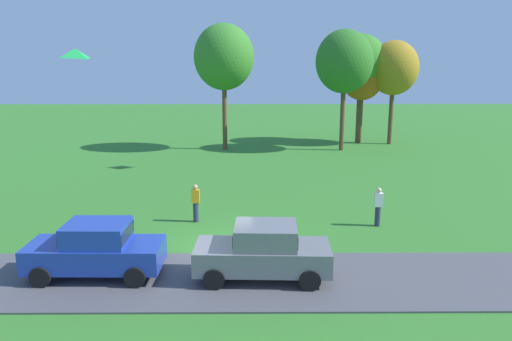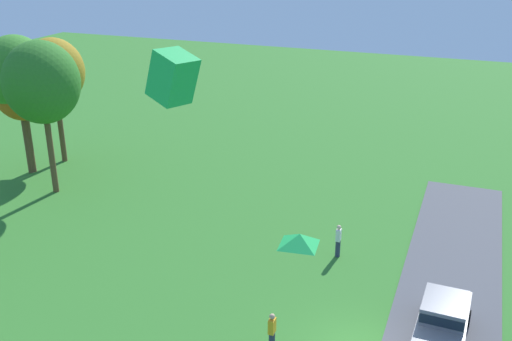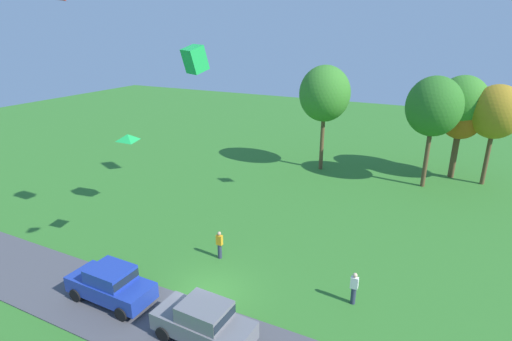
{
  "view_description": "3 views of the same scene",
  "coord_description": "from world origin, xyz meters",
  "px_view_note": "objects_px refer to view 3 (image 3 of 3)",
  "views": [
    {
      "loc": [
        1.29,
        -18.03,
        7.18
      ],
      "look_at": [
        1.44,
        4.22,
        2.1
      ],
      "focal_mm": 35.0,
      "sensor_mm": 36.0,
      "label": 1
    },
    {
      "loc": [
        -18.84,
        -2.89,
        14.93
      ],
      "look_at": [
        2.59,
        5.29,
        5.72
      ],
      "focal_mm": 42.0,
      "sensor_mm": 36.0,
      "label": 2
    },
    {
      "loc": [
        9.74,
        -14.04,
        12.63
      ],
      "look_at": [
        -0.49,
        6.41,
        4.53
      ],
      "focal_mm": 28.0,
      "sensor_mm": 36.0,
      "label": 3
    }
  ],
  "objects_px": {
    "car_sedan_mid_row": "(111,283)",
    "tree_lone_near": "(434,107)",
    "person_on_lawn": "(354,288)",
    "person_beside_suv": "(220,245)",
    "tree_right_of_center": "(325,94)",
    "car_sedan_by_flagpole": "(204,321)",
    "kite_diamond_high_left": "(128,137)",
    "tree_left_of_center": "(462,104)",
    "tree_far_left": "(496,112)",
    "kite_box_near_flag": "(195,59)",
    "tree_center_back": "(462,117)"
  },
  "relations": [
    {
      "from": "car_sedan_mid_row",
      "to": "tree_lone_near",
      "type": "distance_m",
      "value": 26.81
    },
    {
      "from": "car_sedan_mid_row",
      "to": "person_on_lawn",
      "type": "height_order",
      "value": "car_sedan_mid_row"
    },
    {
      "from": "person_on_lawn",
      "to": "person_beside_suv",
      "type": "height_order",
      "value": "same"
    },
    {
      "from": "person_on_lawn",
      "to": "tree_right_of_center",
      "type": "xyz_separation_m",
      "value": [
        -7.61,
        18.52,
        6.27
      ]
    },
    {
      "from": "car_sedan_by_flagpole",
      "to": "kite_diamond_high_left",
      "type": "xyz_separation_m",
      "value": [
        -6.94,
        3.8,
        6.27
      ]
    },
    {
      "from": "person_on_lawn",
      "to": "tree_left_of_center",
      "type": "height_order",
      "value": "tree_left_of_center"
    },
    {
      "from": "car_sedan_mid_row",
      "to": "tree_left_of_center",
      "type": "xyz_separation_m",
      "value": [
        14.15,
        26.77,
        5.62
      ]
    },
    {
      "from": "tree_right_of_center",
      "to": "tree_far_left",
      "type": "xyz_separation_m",
      "value": [
        13.75,
        2.42,
        -0.88
      ]
    },
    {
      "from": "person_on_lawn",
      "to": "kite_box_near_flag",
      "type": "distance_m",
      "value": 14.93
    },
    {
      "from": "tree_right_of_center",
      "to": "kite_diamond_high_left",
      "type": "relative_size",
      "value": 9.34
    },
    {
      "from": "person_beside_suv",
      "to": "tree_left_of_center",
      "type": "height_order",
      "value": "tree_left_of_center"
    },
    {
      "from": "car_sedan_by_flagpole",
      "to": "tree_right_of_center",
      "type": "xyz_separation_m",
      "value": [
        -2.54,
        23.85,
        6.11
      ]
    },
    {
      "from": "tree_far_left",
      "to": "kite_box_near_flag",
      "type": "distance_m",
      "value": 25.1
    },
    {
      "from": "person_on_lawn",
      "to": "tree_lone_near",
      "type": "height_order",
      "value": "tree_lone_near"
    },
    {
      "from": "tree_right_of_center",
      "to": "kite_diamond_high_left",
      "type": "xyz_separation_m",
      "value": [
        -4.4,
        -20.05,
        0.16
      ]
    },
    {
      "from": "kite_diamond_high_left",
      "to": "kite_box_near_flag",
      "type": "bearing_deg",
      "value": 71.72
    },
    {
      "from": "person_beside_suv",
      "to": "kite_diamond_high_left",
      "type": "xyz_separation_m",
      "value": [
        -4.06,
        -2.15,
        6.44
      ]
    },
    {
      "from": "kite_box_near_flag",
      "to": "person_beside_suv",
      "type": "bearing_deg",
      "value": -40.04
    },
    {
      "from": "person_on_lawn",
      "to": "tree_center_back",
      "type": "relative_size",
      "value": 0.23
    },
    {
      "from": "car_sedan_by_flagpole",
      "to": "tree_left_of_center",
      "type": "distance_m",
      "value": 28.89
    },
    {
      "from": "car_sedan_by_flagpole",
      "to": "kite_diamond_high_left",
      "type": "height_order",
      "value": "kite_diamond_high_left"
    },
    {
      "from": "tree_center_back",
      "to": "tree_far_left",
      "type": "height_order",
      "value": "tree_far_left"
    },
    {
      "from": "car_sedan_by_flagpole",
      "to": "kite_box_near_flag",
      "type": "bearing_deg",
      "value": 124.02
    },
    {
      "from": "tree_far_left",
      "to": "kite_box_near_flag",
      "type": "xyz_separation_m",
      "value": [
        -16.71,
        -18.12,
        4.76
      ]
    },
    {
      "from": "car_sedan_mid_row",
      "to": "kite_box_near_flag",
      "type": "xyz_separation_m",
      "value": [
        0.02,
        7.93,
        9.98
      ]
    },
    {
      "from": "tree_right_of_center",
      "to": "tree_center_back",
      "type": "xyz_separation_m",
      "value": [
        11.34,
        3.07,
        -1.61
      ]
    },
    {
      "from": "kite_box_near_flag",
      "to": "tree_far_left",
      "type": "bearing_deg",
      "value": 47.32
    },
    {
      "from": "car_sedan_mid_row",
      "to": "tree_lone_near",
      "type": "xyz_separation_m",
      "value": [
        12.16,
        23.19,
        5.77
      ]
    },
    {
      "from": "tree_far_left",
      "to": "kite_box_near_flag",
      "type": "height_order",
      "value": "kite_box_near_flag"
    },
    {
      "from": "person_beside_suv",
      "to": "tree_far_left",
      "type": "height_order",
      "value": "tree_far_left"
    },
    {
      "from": "tree_left_of_center",
      "to": "car_sedan_mid_row",
      "type": "bearing_deg",
      "value": -117.87
    },
    {
      "from": "tree_far_left",
      "to": "kite_box_near_flag",
      "type": "bearing_deg",
      "value": -132.68
    },
    {
      "from": "person_beside_suv",
      "to": "kite_box_near_flag",
      "type": "distance_m",
      "value": 10.71
    },
    {
      "from": "car_sedan_mid_row",
      "to": "tree_left_of_center",
      "type": "height_order",
      "value": "tree_left_of_center"
    },
    {
      "from": "tree_right_of_center",
      "to": "tree_lone_near",
      "type": "xyz_separation_m",
      "value": [
        9.18,
        -0.44,
        -0.34
      ]
    },
    {
      "from": "kite_box_near_flag",
      "to": "tree_lone_near",
      "type": "bearing_deg",
      "value": 51.5
    },
    {
      "from": "person_beside_suv",
      "to": "tree_far_left",
      "type": "relative_size",
      "value": 0.2
    },
    {
      "from": "tree_lone_near",
      "to": "kite_box_near_flag",
      "type": "distance_m",
      "value": 19.95
    },
    {
      "from": "person_beside_suv",
      "to": "tree_lone_near",
      "type": "distance_m",
      "value": 20.76
    },
    {
      "from": "tree_center_back",
      "to": "person_beside_suv",
      "type": "bearing_deg",
      "value": -119.11
    },
    {
      "from": "car_sedan_by_flagpole",
      "to": "tree_center_back",
      "type": "relative_size",
      "value": 0.59
    },
    {
      "from": "tree_lone_near",
      "to": "tree_center_back",
      "type": "relative_size",
      "value": 1.23
    },
    {
      "from": "tree_left_of_center",
      "to": "kite_box_near_flag",
      "type": "relative_size",
      "value": 6.52
    },
    {
      "from": "person_on_lawn",
      "to": "car_sedan_mid_row",
      "type": "bearing_deg",
      "value": -154.26
    },
    {
      "from": "tree_right_of_center",
      "to": "tree_far_left",
      "type": "distance_m",
      "value": 13.99
    },
    {
      "from": "tree_left_of_center",
      "to": "tree_far_left",
      "type": "bearing_deg",
      "value": -15.53
    },
    {
      "from": "car_sedan_mid_row",
      "to": "kite_box_near_flag",
      "type": "relative_size",
      "value": 3.19
    },
    {
      "from": "car_sedan_mid_row",
      "to": "kite_diamond_high_left",
      "type": "relative_size",
      "value": 4.25
    },
    {
      "from": "person_beside_suv",
      "to": "kite_box_near_flag",
      "type": "height_order",
      "value": "kite_box_near_flag"
    },
    {
      "from": "person_on_lawn",
      "to": "person_beside_suv",
      "type": "relative_size",
      "value": 1.0
    }
  ]
}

